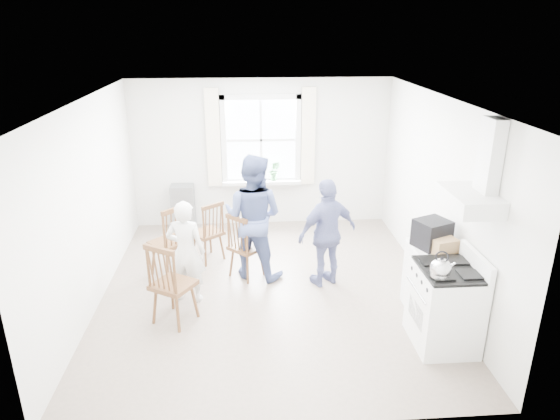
# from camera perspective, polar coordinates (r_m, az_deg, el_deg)

# --- Properties ---
(room_shell) EXTENTS (4.62, 5.12, 2.64)m
(room_shell) POSITION_cam_1_polar(r_m,az_deg,el_deg) (6.44, -1.34, 1.01)
(room_shell) COLOR gray
(room_shell) RESTS_ON ground
(window_assembly) EXTENTS (1.88, 0.24, 1.70)m
(window_assembly) POSITION_cam_1_polar(r_m,az_deg,el_deg) (8.74, -2.17, 7.39)
(window_assembly) COLOR white
(window_assembly) RESTS_ON room_shell
(range_hood) EXTENTS (0.45, 0.76, 0.94)m
(range_hood) POSITION_cam_1_polar(r_m,az_deg,el_deg) (5.49, 21.53, 2.66)
(range_hood) COLOR silver
(range_hood) RESTS_ON room_shell
(shelf_unit) EXTENTS (0.40, 0.30, 0.80)m
(shelf_unit) POSITION_cam_1_polar(r_m,az_deg,el_deg) (9.00, -11.00, 0.34)
(shelf_unit) COLOR slate
(shelf_unit) RESTS_ON ground
(gas_stove) EXTENTS (0.68, 0.76, 1.12)m
(gas_stove) POSITION_cam_1_polar(r_m,az_deg,el_deg) (5.99, 18.34, -10.35)
(gas_stove) COLOR white
(gas_stove) RESTS_ON ground
(kettle) EXTENTS (0.22, 0.22, 0.31)m
(kettle) POSITION_cam_1_polar(r_m,az_deg,el_deg) (5.50, 17.88, -6.42)
(kettle) COLOR silver
(kettle) RESTS_ON gas_stove
(low_cabinet) EXTENTS (0.50, 0.55, 0.90)m
(low_cabinet) POSITION_cam_1_polar(r_m,az_deg,el_deg) (6.59, 16.64, -7.49)
(low_cabinet) COLOR silver
(low_cabinet) RESTS_ON ground
(stereo_stack) EXTENTS (0.48, 0.46, 0.34)m
(stereo_stack) POSITION_cam_1_polar(r_m,az_deg,el_deg) (6.31, 16.97, -2.58)
(stereo_stack) COLOR black
(stereo_stack) RESTS_ON low_cabinet
(cardboard_box) EXTENTS (0.33, 0.27, 0.19)m
(cardboard_box) POSITION_cam_1_polar(r_m,az_deg,el_deg) (6.19, 18.24, -3.96)
(cardboard_box) COLOR #9C784B
(cardboard_box) RESTS_ON low_cabinet
(windsor_chair_a) EXTENTS (0.57, 0.57, 0.97)m
(windsor_chair_a) POSITION_cam_1_polar(r_m,az_deg,el_deg) (7.58, -7.90, -1.81)
(windsor_chair_a) COLOR #4D2E19
(windsor_chair_a) RESTS_ON ground
(windsor_chair_b) EXTENTS (0.62, 0.62, 1.08)m
(windsor_chair_b) POSITION_cam_1_polar(r_m,az_deg,el_deg) (6.07, -12.91, -7.43)
(windsor_chair_b) COLOR #4D2E19
(windsor_chair_b) RESTS_ON ground
(windsor_chair_c) EXTENTS (0.64, 0.64, 1.10)m
(windsor_chair_c) POSITION_cam_1_polar(r_m,az_deg,el_deg) (7.19, -12.11, -2.69)
(windsor_chair_c) COLOR #4D2E19
(windsor_chair_c) RESTS_ON ground
(person_left) EXTENTS (0.60, 0.60, 1.39)m
(person_left) POSITION_cam_1_polar(r_m,az_deg,el_deg) (6.55, -10.68, -4.71)
(person_left) COLOR silver
(person_left) RESTS_ON ground
(person_mid) EXTENTS (1.15, 1.15, 1.80)m
(person_mid) POSITION_cam_1_polar(r_m,az_deg,el_deg) (7.02, -3.09, -0.79)
(person_mid) COLOR #485687
(person_mid) RESTS_ON ground
(person_right) EXTENTS (1.19, 1.19, 1.53)m
(person_right) POSITION_cam_1_polar(r_m,az_deg,el_deg) (6.85, 5.44, -2.63)
(person_right) COLOR navy
(person_right) RESTS_ON ground
(potted_plant) EXTENTS (0.23, 0.23, 0.35)m
(potted_plant) POSITION_cam_1_polar(r_m,az_deg,el_deg) (8.78, -0.63, 4.51)
(potted_plant) COLOR #316E39
(potted_plant) RESTS_ON window_assembly
(windsor_chair_d) EXTENTS (0.58, 0.58, 0.98)m
(windsor_chair_d) POSITION_cam_1_polar(r_m,az_deg,el_deg) (7.03, -4.49, -3.44)
(windsor_chair_d) COLOR #4D2E19
(windsor_chair_d) RESTS_ON ground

